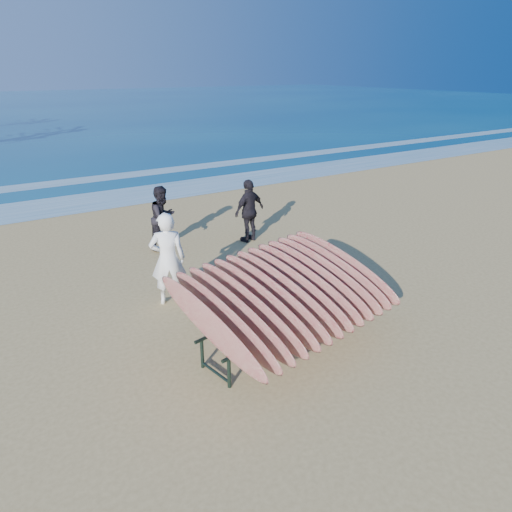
{
  "coord_description": "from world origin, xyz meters",
  "views": [
    {
      "loc": [
        -4.31,
        -6.09,
        4.31
      ],
      "look_at": [
        0.0,
        0.8,
        0.95
      ],
      "focal_mm": 32.0,
      "sensor_mm": 36.0,
      "label": 1
    }
  ],
  "objects_px": {
    "person_white": "(168,259)",
    "person_dark_b": "(249,211)",
    "person_dark_a": "(163,218)",
    "surfboard_rack": "(285,292)"
  },
  "relations": [
    {
      "from": "person_dark_a",
      "to": "person_dark_b",
      "type": "distance_m",
      "value": 2.23
    },
    {
      "from": "surfboard_rack",
      "to": "person_dark_b",
      "type": "relative_size",
      "value": 2.15
    },
    {
      "from": "surfboard_rack",
      "to": "person_dark_b",
      "type": "height_order",
      "value": "person_dark_b"
    },
    {
      "from": "person_white",
      "to": "person_dark_b",
      "type": "height_order",
      "value": "person_white"
    },
    {
      "from": "person_dark_a",
      "to": "person_dark_b",
      "type": "bearing_deg",
      "value": -47.05
    },
    {
      "from": "person_white",
      "to": "person_dark_a",
      "type": "height_order",
      "value": "person_white"
    },
    {
      "from": "surfboard_rack",
      "to": "person_white",
      "type": "height_order",
      "value": "person_white"
    },
    {
      "from": "person_white",
      "to": "person_dark_b",
      "type": "distance_m",
      "value": 3.79
    },
    {
      "from": "person_dark_a",
      "to": "person_dark_b",
      "type": "xyz_separation_m",
      "value": [
        2.13,
        -0.67,
        0.02
      ]
    },
    {
      "from": "surfboard_rack",
      "to": "person_dark_a",
      "type": "distance_m",
      "value": 5.14
    }
  ]
}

